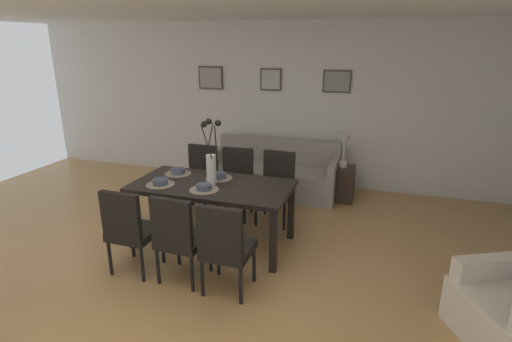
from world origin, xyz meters
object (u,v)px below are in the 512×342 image
Objects in this scene: side_table at (342,183)px; framed_picture_right at (337,81)px; dining_table at (212,190)px; framed_picture_left at (211,78)px; bowl_far_left at (204,186)px; table_lamp at (345,142)px; dining_chair_near_left at (130,227)px; sofa at (274,174)px; bowl_far_right at (219,175)px; dining_chair_far_right at (236,180)px; dining_chair_far_left at (179,235)px; centerpiece_vase at (211,160)px; bowl_near_right at (178,171)px; framed_picture_center at (271,80)px; dining_chair_near_right at (200,176)px; bowl_near_left at (160,181)px; dining_chair_mid_right at (276,184)px; dining_chair_mid_left at (225,245)px.

framed_picture_right reaches higher than side_table.
framed_picture_left is at bearing 113.67° from dining_table.
table_lamp reaches higher than bowl_far_left.
dining_chair_near_left reaches higher than sofa.
dining_table is at bearing -90.00° from bowl_far_right.
table_lamp is 1.18× the size of framed_picture_left.
dining_chair_far_right is 2.21m from framed_picture_left.
dining_table is 0.91× the size of sofa.
dining_chair_far_left is at bearing -107.67° from framed_picture_right.
bowl_near_right is (-0.54, 0.20, -0.24)m from centerpiece_vase.
framed_picture_center is at bearing 180.00° from framed_picture_right.
framed_picture_center is at bearing 70.24° from dining_chair_near_right.
dining_chair_mid_right is at bearing 44.63° from bowl_near_left.
dining_chair_near_right is at bearing -109.76° from framed_picture_center.
centerpiece_vase is 2.04m from sofa.
dining_chair_near_right is 0.53m from dining_chair_far_right.
framed_picture_right is at bearing 64.10° from dining_chair_near_left.
table_lamp reaches higher than bowl_near_left.
dining_chair_far_left is at bearing -115.26° from table_lamp.
dining_chair_far_left reaches higher than side_table.
dining_chair_near_left is 5.41× the size of bowl_near_left.
dining_chair_mid_right is (1.06, 1.70, 0.00)m from dining_chair_near_left.
dining_chair_far_left reaches higher than bowl_far_left.
centerpiece_vase is (-0.53, -0.85, 0.51)m from dining_chair_mid_right.
dining_chair_near_left is 1.76m from dining_chair_far_right.
dining_chair_mid_left is 1.15m from centerpiece_vase.
dining_chair_near_left is at bearing -88.76° from bowl_near_left.
dining_chair_mid_left is at bearing -52.83° from bowl_far_left.
sofa is 1.73m from framed_picture_right.
framed_picture_center is at bearing 98.93° from dining_chair_mid_left.
framed_picture_left is (-1.02, 1.56, 1.19)m from dining_chair_far_right.
centerpiece_vase is (0.53, 0.85, 0.51)m from dining_chair_near_left.
bowl_near_right is 2.44m from framed_picture_left.
dining_table is 0.59m from bowl_near_right.
bowl_far_right is (0.00, 0.41, 0.00)m from bowl_far_left.
dining_chair_far_left is 2.13× the size of framed_picture_left.
framed_picture_left is (-1.57, 3.29, 1.19)m from dining_chair_mid_left.
bowl_near_left is (-0.54, -0.21, 0.12)m from dining_table.
framed_picture_left is at bearing 115.61° from bowl_far_right.
centerpiece_vase is at bearing 58.21° from dining_chair_near_left.
bowl_far_right is 2.60m from framed_picture_left.
bowl_near_left is at bearing -101.70° from framed_picture_center.
table_lamp is (1.31, 1.00, 0.38)m from dining_chair_far_right.
dining_chair_mid_left is (1.04, -0.04, 0.00)m from dining_chair_near_left.
table_lamp reaches higher than sofa.
table_lamp is at bearing 28.29° from dining_chair_near_right.
sofa is (0.76, 1.68, -0.50)m from bowl_near_right.
dining_chair_near_left is at bearing 177.92° from dining_chair_mid_left.
dining_chair_near_left is 3.26m from table_lamp.
table_lamp reaches higher than side_table.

